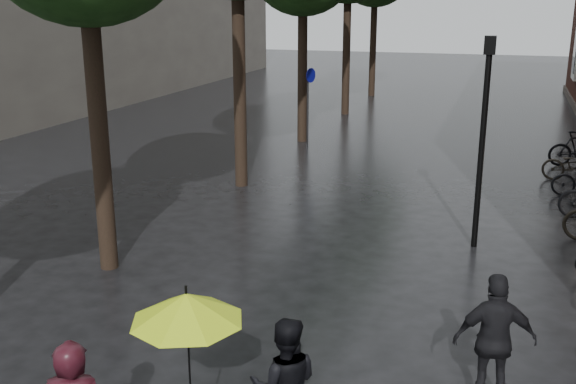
% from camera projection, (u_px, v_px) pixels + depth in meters
% --- Properties ---
extents(lime_umbrella, '(1.10, 1.10, 1.62)m').
position_uv_depth(lime_umbrella, '(187.00, 307.00, 6.31)').
color(lime_umbrella, black).
rests_on(lime_umbrella, ground).
extents(pedestrian_walking, '(1.05, 0.64, 1.67)m').
position_uv_depth(pedestrian_walking, '(495.00, 340.00, 7.98)').
color(pedestrian_walking, black).
rests_on(pedestrian_walking, ground).
extents(lamp_post, '(0.21, 0.21, 4.09)m').
position_uv_depth(lamp_post, '(484.00, 123.00, 12.69)').
color(lamp_post, black).
rests_on(lamp_post, ground).
extents(cycle_sign, '(0.14, 0.47, 2.57)m').
position_uv_depth(cycle_sign, '(309.00, 95.00, 22.03)').
color(cycle_sign, '#262628').
rests_on(cycle_sign, ground).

